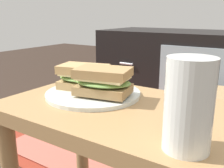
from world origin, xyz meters
name	(u,v)px	position (x,y,z in m)	size (l,w,h in m)	color
side_table	(119,140)	(0.00, 0.00, 0.37)	(0.56, 0.36, 0.46)	#A37A4C
tv_cabinet	(185,82)	(-0.13, 0.95, 0.29)	(0.96, 0.46, 0.58)	black
area_rug	(103,150)	(-0.38, 0.46, 0.00)	(1.15, 0.65, 0.01)	maroon
plate	(93,93)	(-0.10, 0.03, 0.47)	(0.25, 0.25, 0.01)	silver
sandwich_front	(84,77)	(-0.14, 0.04, 0.50)	(0.16, 0.12, 0.07)	tan
sandwich_back	(103,81)	(-0.06, 0.02, 0.51)	(0.16, 0.13, 0.07)	#9E7A4C
beer_glass	(189,107)	(0.20, -0.12, 0.53)	(0.08, 0.08, 0.15)	silver
paper_bag	(214,137)	(0.13, 0.53, 0.19)	(0.26, 0.21, 0.39)	tan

